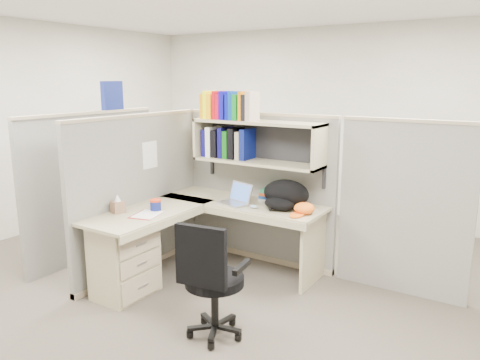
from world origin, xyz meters
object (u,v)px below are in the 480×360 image
Objects in this scene: backpack at (283,195)px; task_chair at (212,298)px; desk at (157,245)px; laptop at (233,194)px; snack_canister at (156,205)px.

task_chair is (0.07, -1.29, -0.53)m from backpack.
laptop is at bearing 61.72° from desk.
desk is at bearing 155.28° from task_chair.
snack_canister reaches higher than desk.
backpack is 1.40m from task_chair.
laptop reaches higher than snack_canister.
laptop is 0.65× the size of backpack.
desk is at bearing -101.70° from laptop.
laptop is at bearing 116.27° from task_chair.
desk is 0.91m from laptop.
laptop is 0.32× the size of task_chair.
desk is at bearing -153.72° from backpack.
desk is 1.30m from backpack.
snack_canister is at bearing -161.75° from backpack.
snack_canister is (-1.00, -0.72, -0.08)m from backpack.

